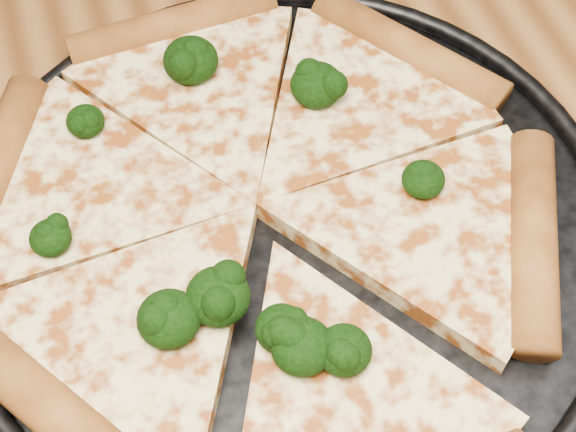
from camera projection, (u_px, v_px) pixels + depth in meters
name	position (u px, v px, depth m)	size (l,w,h in m)	color
dining_table	(247.00, 301.00, 0.61)	(1.20, 0.90, 0.75)	brown
pizza_pan	(288.00, 223.00, 0.52)	(0.41, 0.41, 0.02)	black
pizza	(259.00, 213.00, 0.52)	(0.38, 0.39, 0.03)	#FFE39C
broccoli_florets	(245.00, 224.00, 0.50)	(0.24, 0.26, 0.03)	black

